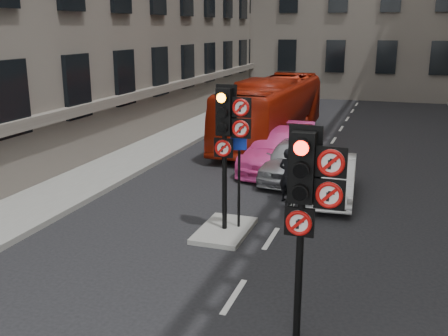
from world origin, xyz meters
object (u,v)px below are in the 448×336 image
Objects in this scene: car_pink at (278,149)px; signal_far at (228,127)px; motorcycle at (296,190)px; bus_red at (272,110)px; car_silver at (294,159)px; motorcyclist at (288,175)px; info_sign at (239,170)px; car_white at (332,178)px; signal_near at (308,191)px.

signal_far is at bearing -86.09° from car_pink.
motorcycle is at bearing 61.87° from signal_far.
car_pink is 0.48× the size of bus_red.
bus_red is at bearing 113.91° from car_silver.
car_pink reaches higher than car_silver.
car_pink is 3.76m from motorcyclist.
motorcyclist reaches higher than motorcycle.
info_sign is (0.21, 0.21, -1.08)m from signal_far.
car_white is at bearing 45.08° from info_sign.
motorcyclist is at bearing -71.46° from bus_red.
car_pink is at bearing -53.35° from motorcyclist.
signal_near is at bearing 123.27° from motorcyclist.
signal_far reaches higher than bus_red.
info_sign is (-0.37, -5.12, 0.93)m from car_silver.
info_sign is at bearing -79.05° from bus_red.
car_silver is at bearing -63.16° from motorcyclist.
motorcyclist is (0.90, 2.88, -1.89)m from signal_far.
info_sign is at bearing -122.54° from car_white.
signal_far is at bearing -80.33° from bus_red.
signal_far is 1.98× the size of motorcycle.
bus_red is at bearing 105.42° from signal_near.
signal_far is 3.43m from motorcycle.
motorcycle is (1.26, 2.35, -2.16)m from signal_far.
motorcyclist is (1.11, -3.59, 0.10)m from car_pink.
signal_near reaches higher than motorcyclist.
signal_far reaches higher than car_pink.
car_silver is 1.38m from car_pink.
signal_near is 1.54× the size of info_sign.
signal_far is 3.56m from motorcyclist.
bus_red is (-1.51, 10.89, -1.29)m from signal_far.
info_sign is at bearing -90.85° from car_silver.
car_silver is (0.58, 5.33, -2.02)m from signal_far.
bus_red is 8.39m from motorcyclist.
signal_near is at bearing -56.98° from signal_far.
motorcycle is 0.69m from motorcyclist.
car_pink is at bearing 77.64° from info_sign.
signal_far reaches higher than info_sign.
motorcyclist is at bearing 131.23° from motorcycle.
car_white is (1.50, -1.71, -0.05)m from car_silver.
motorcyclist is at bearing -79.29° from car_silver.
signal_near is 0.35× the size of bus_red.
signal_near reaches higher than info_sign.
car_pink is 2.12× the size of info_sign.
signal_near is 7.89m from car_white.
car_silver is (-2.02, 9.33, -1.90)m from signal_near.
motorcyclist is 0.70× the size of info_sign.
motorcycle is 2.61m from info_sign.
motorcycle is 0.78× the size of info_sign.
signal_near reaches higher than car_pink.
car_silver is at bearing 69.63° from info_sign.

